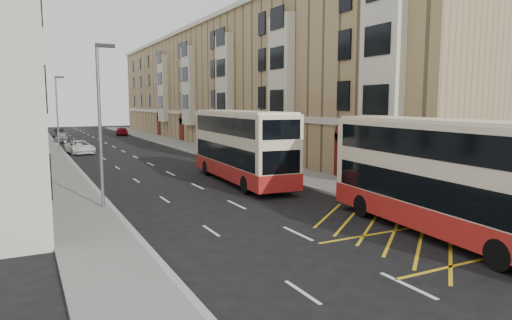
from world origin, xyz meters
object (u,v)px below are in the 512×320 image
street_lamp_far (58,109)px  double_decker_rear (241,146)px  white_van (80,147)px  double_decker_front (444,177)px  pedestrian_near (472,200)px  car_silver (62,137)px  car_dark (59,133)px  car_red (122,131)px  street_lamp_near (101,117)px  pedestrian_far (415,193)px

street_lamp_far → double_decker_rear: (9.50, -25.91, -2.20)m
white_van → double_decker_front: bearing=-83.4°
pedestrian_near → car_silver: 55.22m
white_van → car_dark: white_van is taller
double_decker_rear → white_van: (-7.69, 23.58, -1.75)m
car_dark → car_red: car_dark is taller
white_van → car_red: (9.41, 26.74, -0.03)m
white_van → car_silver: car_silver is taller
double_decker_front → pedestrian_near: 3.35m
street_lamp_far → car_silver: size_ratio=1.94×
street_lamp_far → double_decker_rear: 27.68m
street_lamp_near → pedestrian_near: size_ratio=4.77×
car_silver → double_decker_front: bearing=-73.7°
car_dark → pedestrian_far: bearing=-82.9°
pedestrian_near → pedestrian_far: size_ratio=0.95×
pedestrian_far → street_lamp_far: bearing=-63.7°
white_van → car_silver: 16.04m
street_lamp_far → double_decker_rear: street_lamp_far is taller
double_decker_rear → white_van: double_decker_rear is taller
double_decker_front → white_van: (-9.54, 38.53, -1.69)m
street_lamp_near → car_silver: bearing=88.4°
double_decker_rear → white_van: bearing=111.6°
street_lamp_near → white_van: (1.81, 27.67, -3.95)m
car_red → street_lamp_far: bearing=74.2°
pedestrian_far → car_dark: pedestrian_far is taller
street_lamp_near → double_decker_front: bearing=-43.7°
double_decker_rear → pedestrian_near: (4.76, -14.05, -1.45)m
car_dark → double_decker_rear: bearing=-84.5°
double_decker_rear → pedestrian_far: size_ratio=6.88×
double_decker_rear → car_dark: bearing=102.4°
white_van → pedestrian_near: bearing=-79.0°
white_van → double_decker_rear: bearing=-79.2°
double_decker_front → car_dark: size_ratio=2.97×
double_decker_front → street_lamp_near: bearing=141.9°
double_decker_rear → pedestrian_near: bearing=-67.8°
double_decker_rear → pedestrian_far: double_decker_rear is taller
street_lamp_far → double_decker_rear: size_ratio=0.66×
street_lamp_near → double_decker_front: street_lamp_near is taller
street_lamp_near → car_dark: bearing=88.4°
double_decker_front → car_red: (-0.13, 65.27, -1.72)m
car_dark → street_lamp_near: bearing=-95.0°
double_decker_front → car_red: 65.29m
street_lamp_far → double_decker_front: 42.47m
white_van → street_lamp_far: bearing=120.4°
pedestrian_far → car_silver: pedestrian_far is taller
street_lamp_far → car_red: size_ratio=1.76×
pedestrian_far → pedestrian_near: bearing=125.5°
double_decker_front → pedestrian_near: double_decker_front is taller
street_lamp_near → car_dark: size_ratio=2.00×
street_lamp_near → pedestrian_near: bearing=-34.9°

